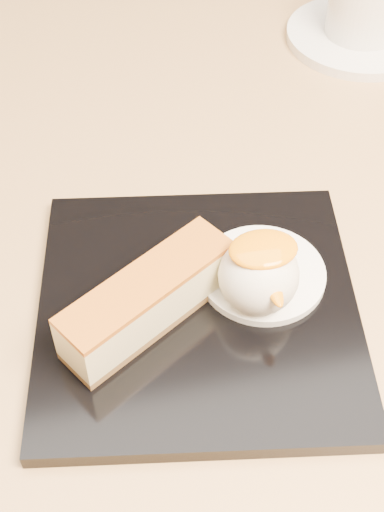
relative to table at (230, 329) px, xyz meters
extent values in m
cylinder|color=black|center=(0.00, 0.00, -0.21)|extent=(0.08, 0.08, 0.66)
cube|color=olive|center=(0.00, 0.00, 0.14)|extent=(0.80, 0.80, 0.04)
cube|color=black|center=(-0.05, -0.09, 0.16)|extent=(0.25, 0.25, 0.01)
cube|color=brown|center=(-0.09, -0.10, 0.17)|extent=(0.13, 0.10, 0.01)
cube|color=beige|center=(-0.09, -0.10, 0.19)|extent=(0.13, 0.10, 0.03)
cube|color=#9A4C10|center=(-0.09, -0.10, 0.21)|extent=(0.13, 0.10, 0.00)
cylinder|color=white|center=(0.00, -0.08, 0.17)|extent=(0.09, 0.09, 0.01)
sphere|color=white|center=(-0.01, -0.10, 0.19)|extent=(0.05, 0.05, 0.05)
ellipsoid|color=orange|center=(-0.01, -0.09, 0.22)|extent=(0.05, 0.03, 0.01)
ellipsoid|color=green|center=(-0.03, -0.06, 0.17)|extent=(0.02, 0.02, 0.00)
ellipsoid|color=green|center=(-0.02, -0.05, 0.17)|extent=(0.02, 0.02, 0.00)
ellipsoid|color=green|center=(-0.04, -0.05, 0.17)|extent=(0.01, 0.02, 0.00)
cylinder|color=white|center=(0.19, 0.22, 0.16)|extent=(0.15, 0.15, 0.01)
cylinder|color=white|center=(0.19, 0.22, 0.20)|extent=(0.07, 0.07, 0.06)
camera|label=1|loc=(-0.12, -0.38, 0.56)|focal=50.00mm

